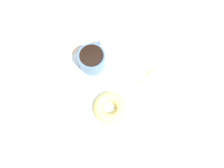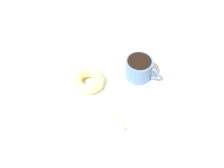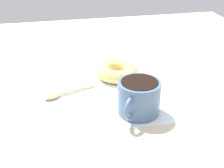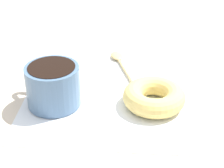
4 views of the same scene
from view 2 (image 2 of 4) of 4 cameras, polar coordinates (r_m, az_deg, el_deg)
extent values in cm
cube|color=beige|center=(79.67, -1.07, -2.72)|extent=(120.00, 120.00, 2.00)
cube|color=white|center=(80.03, 0.00, -0.94)|extent=(29.87, 29.87, 0.30)
cylinder|color=slate|center=(81.01, 6.08, 3.59)|extent=(8.83, 8.83, 6.88)
cylinder|color=black|center=(78.61, 6.28, 5.14)|extent=(7.63, 7.63, 0.60)
torus|color=slate|center=(80.18, 9.22, 2.39)|extent=(3.59, 4.33, 4.75)
torus|color=#E5C66B|center=(79.92, -5.44, 0.74)|extent=(10.36, 10.36, 3.29)
ellipsoid|color=#D8B772|center=(72.24, 2.05, -9.40)|extent=(4.19, 3.45, 0.90)
cylinder|color=#D8B772|center=(74.96, -0.30, -5.92)|extent=(9.66, 3.82, 0.56)
camera|label=1|loc=(0.58, -50.16, 57.48)|focal=40.00mm
camera|label=3|loc=(0.83, 51.67, 13.26)|focal=50.00mm
camera|label=4|loc=(1.06, -9.37, 36.13)|focal=60.00mm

